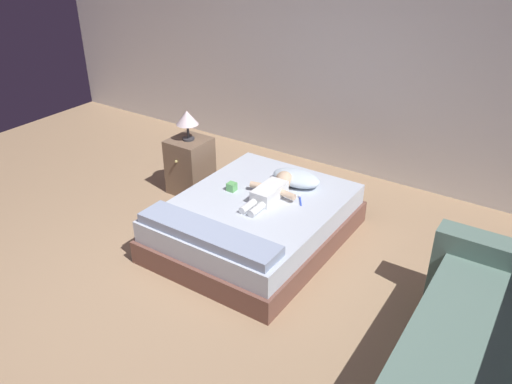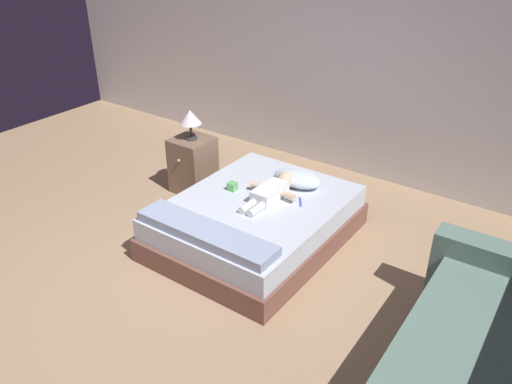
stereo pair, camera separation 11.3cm
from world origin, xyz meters
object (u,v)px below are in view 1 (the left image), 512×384
at_px(lamp, 187,119).
at_px(toy_block, 232,187).
at_px(toothbrush, 300,200).
at_px(bed, 256,222).
at_px(nightstand, 190,166).
at_px(couch, 490,382).
at_px(pillow, 296,178).
at_px(baby, 272,190).

bearing_deg(lamp, toy_block, -23.76).
height_order(toothbrush, toy_block, toy_block).
xyz_separation_m(bed, nightstand, (-1.09, 0.40, 0.10)).
xyz_separation_m(toothbrush, lamp, (-1.39, 0.17, 0.40)).
bearing_deg(couch, lamp, 159.17).
bearing_deg(nightstand, toothbrush, -7.06).
distance_m(pillow, lamp, 1.26).
relative_size(bed, baby, 2.52).
relative_size(bed, toy_block, 22.90).
distance_m(bed, toothbrush, 0.44).
bearing_deg(bed, lamp, 159.66).
relative_size(baby, nightstand, 1.17).
bearing_deg(couch, baby, 154.53).
bearing_deg(toothbrush, lamp, 172.94).
relative_size(toothbrush, toy_block, 1.85).
height_order(baby, toothbrush, baby).
distance_m(bed, lamp, 1.31).
bearing_deg(bed, toy_block, 169.37).
bearing_deg(baby, nightstand, 168.20).
bearing_deg(lamp, toothbrush, -7.06).
xyz_separation_m(bed, toy_block, (-0.30, 0.06, 0.24)).
bearing_deg(lamp, baby, -11.80).
distance_m(baby, toy_block, 0.38).
bearing_deg(lamp, bed, -20.34).
distance_m(baby, toothbrush, 0.26).
distance_m(bed, baby, 0.31).
distance_m(lamp, toy_block, 0.94).
bearing_deg(bed, toothbrush, 36.79).
bearing_deg(toy_block, lamp, 156.24).
bearing_deg(toothbrush, couch, -30.06).
bearing_deg(pillow, baby, -100.79).
bearing_deg(bed, nightstand, 159.66).
xyz_separation_m(baby, toy_block, (-0.36, -0.11, -0.02)).
height_order(nightstand, toy_block, nightstand).
height_order(pillow, toy_block, pillow).
distance_m(couch, nightstand, 3.42).
bearing_deg(pillow, couch, -33.03).
relative_size(toothbrush, couch, 0.06).
bearing_deg(pillow, toy_block, -134.69).
xyz_separation_m(pillow, nightstand, (-1.21, -0.08, -0.17)).
bearing_deg(baby, lamp, 168.20).
relative_size(toothbrush, lamp, 0.45).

